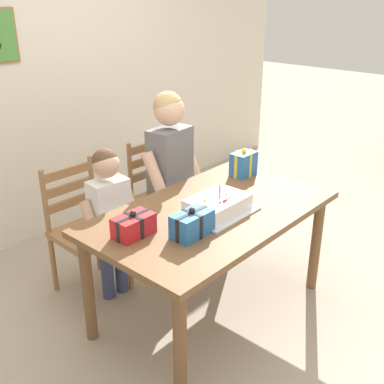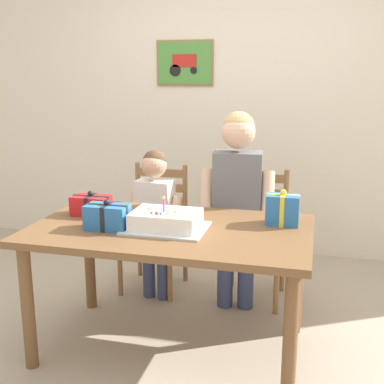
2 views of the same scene
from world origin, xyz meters
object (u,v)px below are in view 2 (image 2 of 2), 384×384
chair_right (255,235)px  child_older (237,192)px  dining_table (171,243)px  birthday_cake (166,221)px  child_younger (155,210)px  gift_box_beside_cake (91,205)px  gift_box_corner_small (283,210)px  gift_box_red_large (107,217)px  chair_left (155,227)px

chair_right → child_older: child_older is taller
dining_table → birthday_cake: bearing=-102.7°
birthday_cake → child_younger: (-0.29, 0.67, -0.14)m
gift_box_beside_cake → gift_box_corner_small: gift_box_corner_small is taller
dining_table → chair_right: chair_right is taller
chair_right → birthday_cake: bearing=-113.9°
birthday_cake → gift_box_beside_cake: birthday_cake is taller
gift_box_red_large → chair_left: bearing=92.9°
dining_table → chair_right: size_ratio=1.68×
gift_box_red_large → chair_right: bearing=53.5°
gift_box_red_large → chair_right: (0.70, 0.94, -0.35)m
chair_left → chair_right: 0.75m
child_older → dining_table: bearing=-113.8°
gift_box_red_large → child_younger: bearing=88.4°
gift_box_beside_cake → chair_left: 0.80m
child_younger → gift_box_corner_small: bearing=-24.8°
birthday_cake → gift_box_corner_small: 0.66m
birthday_cake → child_older: 0.73m
gift_box_corner_small → chair_right: gift_box_corner_small is taller
child_older → chair_left: bearing=162.6°
gift_box_beside_cake → gift_box_red_large: bearing=-48.4°
dining_table → gift_box_corner_small: bearing=18.9°
birthday_cake → chair_left: bearing=112.5°
dining_table → birthday_cake: 0.15m
gift_box_red_large → dining_table: bearing=20.7°
dining_table → child_older: child_older is taller
gift_box_red_large → child_younger: child_younger is taller
birthday_cake → chair_left: birthday_cake is taller
birthday_cake → gift_box_beside_cake: size_ratio=1.92×
dining_table → gift_box_corner_small: (0.60, 0.20, 0.18)m
dining_table → birthday_cake: (-0.01, -0.05, 0.14)m
birthday_cake → gift_box_corner_small: gift_box_corner_small is taller
gift_box_red_large → gift_box_beside_cake: gift_box_red_large is taller
child_younger → child_older: bearing=-0.1°
chair_right → child_younger: 0.73m
gift_box_red_large → birthday_cake: bearing=13.2°
child_younger → gift_box_beside_cake: bearing=-114.7°
child_younger → birthday_cake: bearing=-66.5°
chair_left → gift_box_red_large: bearing=-87.1°
gift_box_beside_cake → child_younger: child_younger is taller
chair_left → child_older: bearing=-17.4°
birthday_cake → child_younger: 0.74m
child_older → child_younger: bearing=179.9°
gift_box_beside_cake → child_older: 0.95m
gift_box_beside_cake → chair_right: 1.20m
child_older → child_younger: child_older is taller
chair_left → birthday_cake: bearing=-67.5°
gift_box_red_large → gift_box_corner_small: gift_box_corner_small is taller
birthday_cake → child_older: (0.28, 0.67, 0.02)m
gift_box_corner_small → child_younger: 1.01m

